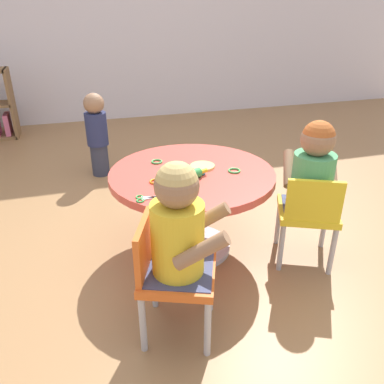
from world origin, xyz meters
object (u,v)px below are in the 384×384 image
(child_chair_right, at_px, (308,213))
(rolling_pin, at_px, (188,175))
(toddler_standing, at_px, (97,132))
(child_chair_left, at_px, (170,272))
(seated_child_left, at_px, (179,225))
(seated_child_right, at_px, (313,170))
(craft_table, at_px, (192,191))
(craft_scissors, at_px, (146,198))

(child_chair_right, distance_m, rolling_pin, 0.66)
(toddler_standing, bearing_deg, rolling_pin, -74.72)
(child_chair_left, xyz_separation_m, toddler_standing, (-0.16, 1.82, 0.05))
(seated_child_left, height_order, toddler_standing, seated_child_left)
(child_chair_left, height_order, seated_child_right, seated_child_right)
(child_chair_right, height_order, rolling_pin, rolling_pin)
(craft_table, xyz_separation_m, seated_child_left, (-0.22, -0.58, 0.16))
(child_chair_left, bearing_deg, craft_table, 65.20)
(seated_child_left, bearing_deg, craft_scissors, 101.75)
(seated_child_left, relative_size, toddler_standing, 0.76)
(seated_child_left, xyz_separation_m, child_chair_right, (0.77, 0.29, -0.23))
(seated_child_right, bearing_deg, child_chair_left, -159.35)
(craft_table, distance_m, seated_child_left, 0.64)
(craft_scissors, bearing_deg, child_chair_left, -84.24)
(craft_table, distance_m, seated_child_right, 0.64)
(rolling_pin, bearing_deg, toddler_standing, 105.28)
(seated_child_left, xyz_separation_m, seated_child_right, (0.79, 0.33, 0.00))
(craft_table, distance_m, child_chair_right, 0.63)
(craft_table, xyz_separation_m, seated_child_right, (0.57, -0.25, 0.16))
(seated_child_right, bearing_deg, rolling_pin, 166.19)
(toddler_standing, xyz_separation_m, craft_scissors, (0.13, -1.50, 0.13))
(child_chair_right, height_order, seated_child_right, seated_child_right)
(seated_child_right, xyz_separation_m, rolling_pin, (-0.62, 0.15, -0.02))
(craft_table, bearing_deg, seated_child_right, -24.00)
(craft_table, bearing_deg, seated_child_left, -111.12)
(child_chair_right, distance_m, craft_scissors, 0.87)
(child_chair_left, bearing_deg, craft_scissors, 95.76)
(craft_table, height_order, rolling_pin, rolling_pin)
(child_chair_left, bearing_deg, toddler_standing, 94.97)
(rolling_pin, bearing_deg, child_chair_left, -114.64)
(child_chair_left, height_order, rolling_pin, rolling_pin)
(craft_scissors, bearing_deg, seated_child_left, -78.25)
(seated_child_right, height_order, rolling_pin, seated_child_right)
(seated_child_left, relative_size, seated_child_right, 1.00)
(child_chair_left, xyz_separation_m, seated_child_left, (0.04, -0.01, 0.23))
(craft_scissors, bearing_deg, toddler_standing, 94.81)
(child_chair_right, height_order, toddler_standing, toddler_standing)
(rolling_pin, bearing_deg, craft_table, 64.52)
(child_chair_left, relative_size, toddler_standing, 0.80)
(craft_table, height_order, child_chair_left, child_chair_left)
(child_chair_left, relative_size, craft_scissors, 3.92)
(child_chair_left, xyz_separation_m, seated_child_right, (0.83, 0.31, 0.23))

